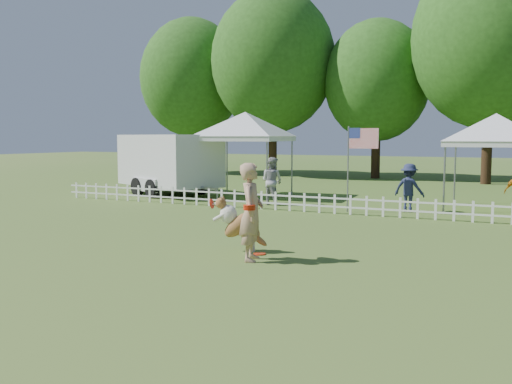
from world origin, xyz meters
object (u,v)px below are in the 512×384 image
Objects in this scene: handler at (251,212)px; flag_pole at (348,169)px; dog at (240,225)px; spectator_a at (272,181)px; frisbee_on_turf at (260,254)px; cargo_trailer at (169,164)px; canopy_tent_left at (245,156)px; spectator_b at (409,188)px; canopy_tent_right at (495,163)px.

flag_pole is (-0.47, 7.65, 0.41)m from handler.
spectator_a reaches higher than dog.
frisbee_on_turf is 0.04× the size of cargo_trailer.
canopy_tent_left is at bearing 118.85° from frisbee_on_turf.
frisbee_on_turf is at bearing 125.82° from spectator_a.
cargo_trailer is at bearing 8.06° from spectator_b.
frisbee_on_turf is 10.42m from canopy_tent_right.
flag_pole reaches higher than frisbee_on_turf.
handler is 9.01m from spectator_a.
canopy_tent_right is at bearing -131.34° from spectator_b.
cargo_trailer is at bearing 23.70° from handler.
spectator_b is at bearing 80.36° from frisbee_on_turf.
cargo_trailer is 8.32m from flag_pole.
frisbee_on_turf is at bearing -65.87° from canopy_tent_left.
canopy_tent_left is 6.95m from spectator_b.
flag_pole is at bearing 41.80° from spectator_b.
handler is 11.62m from canopy_tent_left.
dog is 0.73m from frisbee_on_turf.
canopy_tent_left is at bearing 35.14° from cargo_trailer.
canopy_tent_left is at bearing -0.14° from spectator_b.
flag_pole is at bearing -32.33° from canopy_tent_left.
canopy_tent_left reaches higher than dog.
flag_pole is at bearing 179.55° from spectator_a.
spectator_a is at bearing 4.13° from handler.
dog is at bearing -67.91° from canopy_tent_left.
cargo_trailer is (-12.18, -0.60, -0.27)m from canopy_tent_right.
handler is at bearing -58.57° from dog.
flag_pole is (-4.08, -2.54, -0.17)m from canopy_tent_right.
canopy_tent_left is 1.96× the size of spectator_a.
dog is 12.01m from cargo_trailer.
spectator_b is (-2.36, -1.63, -0.76)m from canopy_tent_right.
canopy_tent_right is at bearing 26.04° from cargo_trailer.
spectator_a is (2.03, -1.91, -0.80)m from canopy_tent_left.
canopy_tent_right reaches higher than spectator_a.
flag_pole is at bearing -148.69° from canopy_tent_right.
canopy_tent_right is at bearing 36.36° from flag_pole.
dog is 10.47m from canopy_tent_right.
frisbee_on_turf is 8.49m from spectator_a.
dog is 10.82m from canopy_tent_left.
cargo_trailer is 2.11× the size of flag_pole.
spectator_b is at bearing -145.91° from canopy_tent_right.
canopy_tent_right is (9.05, -0.06, -0.11)m from canopy_tent_left.
spectator_a is 1.09× the size of spectator_b.
spectator_a is at bearing 9.65° from cargo_trailer.
frisbee_on_turf is 12.43m from cargo_trailer.
spectator_b is at bearing 32.27° from flag_pole.
canopy_tent_right reaches higher than handler.
canopy_tent_left is 2.90m from spectator_a.
handler is at bearing 95.70° from spectator_b.
canopy_tent_right is at bearing -5.10° from canopy_tent_left.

